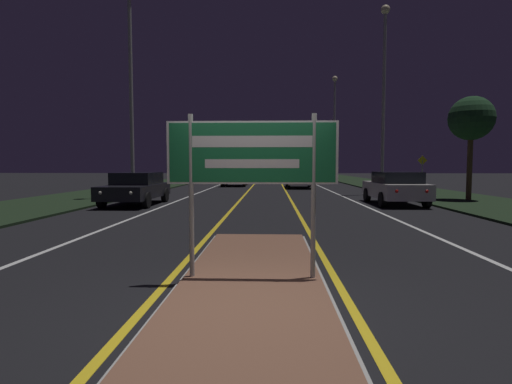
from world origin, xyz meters
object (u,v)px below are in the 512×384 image
object	(u,v)px
streetlight_left_near	(130,58)
car_receding_1	(300,178)
warning_sign	(422,169)
car_approaching_1	(235,177)
car_receding_0	(395,187)
highway_sign	(252,160)
car_receding_3	(288,173)
streetlight_right_near	(384,78)
car_receding_2	(294,175)
car_approaching_0	(136,188)
streetlight_right_far	(334,117)

from	to	relation	value
streetlight_left_near	car_receding_1	size ratio (longest dim) A/B	2.20
warning_sign	streetlight_left_near	bearing A→B (deg)	-158.75
car_approaching_1	car_receding_0	bearing A→B (deg)	-61.19
car_receding_0	streetlight_left_near	bearing A→B (deg)	169.81
highway_sign	car_receding_3	xyz separation A→B (m)	(2.44, 45.38, -1.05)
car_receding_3	car_receding_1	bearing A→B (deg)	-90.12
car_receding_3	warning_sign	xyz separation A→B (m)	(7.57, -24.91, 0.69)
car_receding_1	warning_sign	xyz separation A→B (m)	(7.62, -3.81, 0.70)
car_receding_0	car_receding_3	world-z (taller)	car_receding_0
car_receding_0	warning_sign	bearing A→B (deg)	63.30
highway_sign	streetlight_right_near	distance (m)	19.51
streetlight_left_near	car_receding_0	xyz separation A→B (m)	(12.28, -2.21, -6.20)
car_receding_0	car_receding_3	size ratio (longest dim) A/B	0.94
car_receding_2	car_receding_0	bearing A→B (deg)	-83.29
car_receding_3	car_receding_0	bearing A→B (deg)	-84.55
streetlight_right_near	car_receding_3	xyz separation A→B (m)	(-4.24, 27.71, -5.91)
car_approaching_0	warning_sign	bearing A→B (deg)	30.37
car_receding_3	streetlight_left_near	bearing A→B (deg)	-106.13
streetlight_right_far	car_receding_0	size ratio (longest dim) A/B	2.36
streetlight_right_far	car_receding_3	distance (m)	14.40
streetlight_right_near	streetlight_left_near	bearing A→B (deg)	-164.60
car_receding_1	warning_sign	bearing A→B (deg)	-26.58
car_receding_2	car_approaching_0	xyz separation A→B (m)	(-8.28, -25.36, 0.03)
car_approaching_0	car_receding_0	bearing A→B (deg)	2.30
car_receding_2	streetlight_left_near	bearing A→B (deg)	-112.39
warning_sign	car_receding_1	bearing A→B (deg)	153.42
streetlight_right_far	car_receding_3	bearing A→B (deg)	106.59
car_receding_3	car_approaching_1	size ratio (longest dim) A/B	1.05
streetlight_right_near	car_receding_0	xyz separation A→B (m)	(-1.03, -5.88, -5.89)
highway_sign	car_receding_0	world-z (taller)	highway_sign
car_receding_1	highway_sign	bearing A→B (deg)	-95.65
car_receding_2	car_receding_1	bearing A→B (deg)	-91.47
car_receding_0	car_receding_2	bearing A→B (deg)	96.71
warning_sign	car_receding_2	bearing A→B (deg)	114.20
car_receding_1	car_receding_3	size ratio (longest dim) A/B	1.06
highway_sign	car_approaching_0	size ratio (longest dim) A/B	0.54
car_receding_2	streetlight_right_near	bearing A→B (deg)	-78.24
warning_sign	highway_sign	bearing A→B (deg)	-116.07
streetlight_left_near	streetlight_right_near	size ratio (longest dim) A/B	0.98
highway_sign	car_approaching_0	xyz separation A→B (m)	(-5.56, 11.35, -1.05)
car_approaching_0	car_approaching_1	size ratio (longest dim) A/B	1.06
streetlight_right_far	car_approaching_1	world-z (taller)	streetlight_right_far
streetlight_left_near	car_approaching_0	bearing A→B (deg)	-68.08
car_receding_1	car_approaching_0	world-z (taller)	car_approaching_0
highway_sign	streetlight_right_far	distance (m)	33.53
streetlight_right_near	car_receding_3	bearing A→B (deg)	98.70
car_receding_2	car_approaching_0	bearing A→B (deg)	-108.09
streetlight_right_far	car_approaching_1	size ratio (longest dim) A/B	2.35
streetlight_right_far	car_receding_1	distance (m)	10.73
highway_sign	car_approaching_1	xyz separation A→B (m)	(-2.71, 26.99, -1.03)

